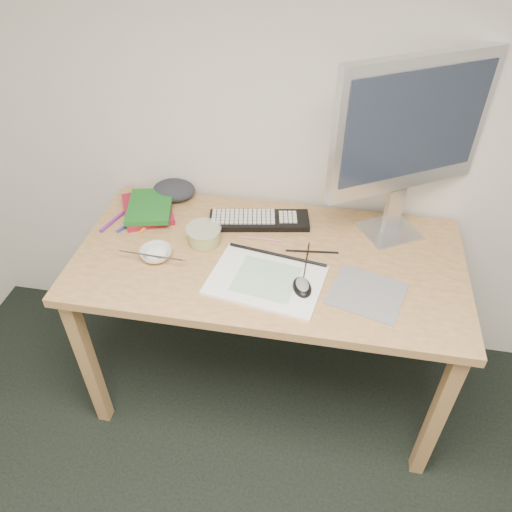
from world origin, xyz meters
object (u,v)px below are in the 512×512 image
Objects in this scene: desk at (268,273)px; rice_bowl at (156,254)px; sketchpad at (266,280)px; keyboard at (259,220)px; monitor at (411,131)px.

rice_bowl reaches higher than desk.
sketchpad is 3.29× the size of rice_bowl.
desk is 3.60× the size of keyboard.
desk is 0.16m from sketchpad.
sketchpad is 0.33m from keyboard.
keyboard reaches higher than desk.
monitor is at bearing 49.44° from sketchpad.
keyboard is (-0.07, 0.19, 0.09)m from desk.
desk is 0.23m from keyboard.
sketchpad is at bearing -86.19° from keyboard.
keyboard is 0.65m from monitor.
desk is 12.20× the size of rice_bowl.
rice_bowl is at bearing 169.06° from monitor.
rice_bowl is at bearing -178.02° from sketchpad.
monitor reaches higher than sketchpad.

